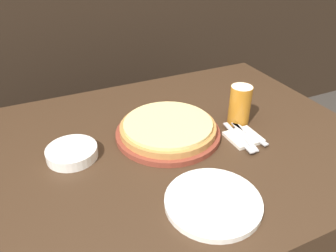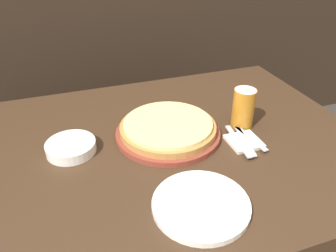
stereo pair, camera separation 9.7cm
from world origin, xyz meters
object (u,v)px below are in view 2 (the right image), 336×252
(beer_glass, at_px, (243,107))
(spoon, at_px, (250,138))
(fork, at_px, (238,141))
(dinner_knife, at_px, (244,139))
(pizza_on_board, at_px, (168,129))
(dinner_plate, at_px, (201,205))
(side_bowl, at_px, (71,147))

(beer_glass, distance_m, spoon, 0.13)
(spoon, bearing_deg, beer_glass, 77.75)
(fork, distance_m, dinner_knife, 0.03)
(pizza_on_board, xyz_separation_m, dinner_knife, (0.24, -0.13, -0.01))
(dinner_plate, bearing_deg, beer_glass, 46.57)
(beer_glass, xyz_separation_m, side_bowl, (-0.62, 0.04, -0.06))
(side_bowl, height_order, spoon, side_bowl)
(side_bowl, bearing_deg, fork, -14.97)
(fork, relative_size, spoon, 1.17)
(dinner_plate, bearing_deg, fork, 43.47)
(beer_glass, bearing_deg, spoon, -102.25)
(fork, xyz_separation_m, dinner_knife, (0.03, 0.00, 0.00))
(fork, distance_m, spoon, 0.05)
(beer_glass, distance_m, dinner_plate, 0.46)
(dinner_plate, relative_size, dinner_knife, 1.35)
(dinner_plate, relative_size, spoon, 1.58)
(beer_glass, bearing_deg, dinner_plate, -133.43)
(pizza_on_board, height_order, spoon, pizza_on_board)
(beer_glass, bearing_deg, dinner_knife, -114.74)
(pizza_on_board, relative_size, dinner_knife, 1.91)
(dinner_plate, distance_m, dinner_knife, 0.35)
(dinner_knife, xyz_separation_m, spoon, (0.03, 0.00, 0.00))
(beer_glass, distance_m, fork, 0.14)
(beer_glass, relative_size, dinner_knife, 0.77)
(pizza_on_board, distance_m, beer_glass, 0.29)
(pizza_on_board, xyz_separation_m, dinner_plate, (-0.03, -0.36, -0.02))
(dinner_knife, bearing_deg, beer_glass, 65.26)
(side_bowl, distance_m, dinner_knife, 0.59)
(beer_glass, bearing_deg, fork, -125.16)
(pizza_on_board, relative_size, spoon, 2.23)
(side_bowl, relative_size, dinner_knife, 0.84)
(spoon, bearing_deg, fork, 180.00)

